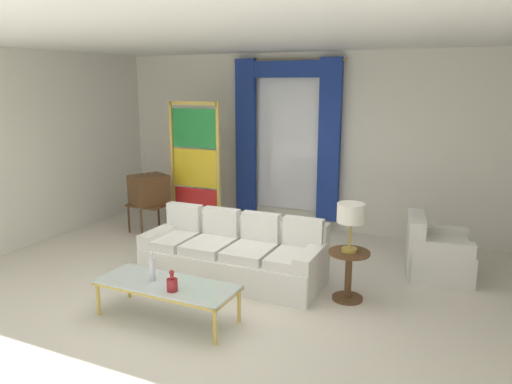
{
  "coord_description": "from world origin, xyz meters",
  "views": [
    {
      "loc": [
        2.74,
        -4.99,
        2.51
      ],
      "look_at": [
        -0.03,
        0.9,
        1.05
      ],
      "focal_mm": 34.53,
      "sensor_mm": 36.0,
      "label": 1
    }
  ],
  "objects_px": {
    "vintage_tv": "(149,191)",
    "round_side_table": "(348,271)",
    "bottle_crystal_tall": "(152,269)",
    "table_lamp_brass": "(351,215)",
    "coffee_table": "(167,286)",
    "couch_white_long": "(235,255)",
    "bottle_blue_decanter": "(172,284)",
    "peacock_figurine": "(213,227)",
    "stained_glass_divider": "(195,171)",
    "armchair_white": "(434,254)"
  },
  "relations": [
    {
      "from": "round_side_table",
      "to": "coffee_table",
      "type": "bearing_deg",
      "value": -141.35
    },
    {
      "from": "bottle_crystal_tall",
      "to": "stained_glass_divider",
      "type": "bearing_deg",
      "value": 113.39
    },
    {
      "from": "round_side_table",
      "to": "table_lamp_brass",
      "type": "relative_size",
      "value": 1.04
    },
    {
      "from": "vintage_tv",
      "to": "table_lamp_brass",
      "type": "bearing_deg",
      "value": -17.38
    },
    {
      "from": "bottle_blue_decanter",
      "to": "bottle_crystal_tall",
      "type": "distance_m",
      "value": 0.38
    },
    {
      "from": "vintage_tv",
      "to": "table_lamp_brass",
      "type": "relative_size",
      "value": 2.36
    },
    {
      "from": "stained_glass_divider",
      "to": "table_lamp_brass",
      "type": "xyz_separation_m",
      "value": [
        3.06,
        -1.57,
        -0.03
      ]
    },
    {
      "from": "table_lamp_brass",
      "to": "bottle_crystal_tall",
      "type": "bearing_deg",
      "value": -144.2
    },
    {
      "from": "vintage_tv",
      "to": "peacock_figurine",
      "type": "distance_m",
      "value": 1.29
    },
    {
      "from": "bottle_crystal_tall",
      "to": "table_lamp_brass",
      "type": "relative_size",
      "value": 0.58
    },
    {
      "from": "bottle_blue_decanter",
      "to": "table_lamp_brass",
      "type": "xyz_separation_m",
      "value": [
        1.47,
        1.44,
        0.54
      ]
    },
    {
      "from": "bottle_blue_decanter",
      "to": "armchair_white",
      "type": "distance_m",
      "value": 3.52
    },
    {
      "from": "stained_glass_divider",
      "to": "peacock_figurine",
      "type": "distance_m",
      "value": 1.04
    },
    {
      "from": "coffee_table",
      "to": "peacock_figurine",
      "type": "relative_size",
      "value": 2.57
    },
    {
      "from": "round_side_table",
      "to": "vintage_tv",
      "type": "bearing_deg",
      "value": 162.62
    },
    {
      "from": "bottle_blue_decanter",
      "to": "stained_glass_divider",
      "type": "height_order",
      "value": "stained_glass_divider"
    },
    {
      "from": "armchair_white",
      "to": "stained_glass_divider",
      "type": "bearing_deg",
      "value": 174.85
    },
    {
      "from": "bottle_blue_decanter",
      "to": "vintage_tv",
      "type": "distance_m",
      "value": 3.45
    },
    {
      "from": "armchair_white",
      "to": "table_lamp_brass",
      "type": "height_order",
      "value": "table_lamp_brass"
    },
    {
      "from": "bottle_blue_decanter",
      "to": "vintage_tv",
      "type": "relative_size",
      "value": 0.17
    },
    {
      "from": "couch_white_long",
      "to": "stained_glass_divider",
      "type": "bearing_deg",
      "value": 135.38
    },
    {
      "from": "peacock_figurine",
      "to": "bottle_crystal_tall",
      "type": "bearing_deg",
      "value": -74.18
    },
    {
      "from": "vintage_tv",
      "to": "round_side_table",
      "type": "xyz_separation_m",
      "value": [
        3.72,
        -1.16,
        -0.37
      ]
    },
    {
      "from": "armchair_white",
      "to": "peacock_figurine",
      "type": "relative_size",
      "value": 1.58
    },
    {
      "from": "couch_white_long",
      "to": "bottle_crystal_tall",
      "type": "distance_m",
      "value": 1.41
    },
    {
      "from": "bottle_blue_decanter",
      "to": "table_lamp_brass",
      "type": "height_order",
      "value": "table_lamp_brass"
    },
    {
      "from": "bottle_blue_decanter",
      "to": "bottle_crystal_tall",
      "type": "bearing_deg",
      "value": 158.81
    },
    {
      "from": "stained_glass_divider",
      "to": "bottle_crystal_tall",
      "type": "bearing_deg",
      "value": -66.61
    },
    {
      "from": "couch_white_long",
      "to": "peacock_figurine",
      "type": "height_order",
      "value": "couch_white_long"
    },
    {
      "from": "peacock_figurine",
      "to": "table_lamp_brass",
      "type": "height_order",
      "value": "table_lamp_brass"
    },
    {
      "from": "coffee_table",
      "to": "couch_white_long",
      "type": "bearing_deg",
      "value": 84.93
    },
    {
      "from": "peacock_figurine",
      "to": "table_lamp_brass",
      "type": "relative_size",
      "value": 1.05
    },
    {
      "from": "couch_white_long",
      "to": "armchair_white",
      "type": "bearing_deg",
      "value": 26.58
    },
    {
      "from": "bottle_blue_decanter",
      "to": "peacock_figurine",
      "type": "relative_size",
      "value": 0.38
    },
    {
      "from": "round_side_table",
      "to": "table_lamp_brass",
      "type": "height_order",
      "value": "table_lamp_brass"
    },
    {
      "from": "coffee_table",
      "to": "table_lamp_brass",
      "type": "relative_size",
      "value": 2.71
    },
    {
      "from": "stained_glass_divider",
      "to": "vintage_tv",
      "type": "bearing_deg",
      "value": -148.58
    },
    {
      "from": "bottle_blue_decanter",
      "to": "coffee_table",
      "type": "bearing_deg",
      "value": 140.46
    },
    {
      "from": "coffee_table",
      "to": "armchair_white",
      "type": "bearing_deg",
      "value": 45.66
    },
    {
      "from": "coffee_table",
      "to": "peacock_figurine",
      "type": "distance_m",
      "value": 2.71
    },
    {
      "from": "couch_white_long",
      "to": "bottle_blue_decanter",
      "type": "relative_size",
      "value": 10.4
    },
    {
      "from": "bottle_crystal_tall",
      "to": "table_lamp_brass",
      "type": "distance_m",
      "value": 2.29
    },
    {
      "from": "vintage_tv",
      "to": "round_side_table",
      "type": "height_order",
      "value": "vintage_tv"
    },
    {
      "from": "bottle_crystal_tall",
      "to": "stained_glass_divider",
      "type": "relative_size",
      "value": 0.15
    },
    {
      "from": "coffee_table",
      "to": "bottle_crystal_tall",
      "type": "height_order",
      "value": "bottle_crystal_tall"
    },
    {
      "from": "vintage_tv",
      "to": "stained_glass_divider",
      "type": "relative_size",
      "value": 0.61
    },
    {
      "from": "vintage_tv",
      "to": "armchair_white",
      "type": "distance_m",
      "value": 4.57
    },
    {
      "from": "couch_white_long",
      "to": "table_lamp_brass",
      "type": "xyz_separation_m",
      "value": [
        1.51,
        -0.04,
        0.72
      ]
    },
    {
      "from": "table_lamp_brass",
      "to": "coffee_table",
      "type": "bearing_deg",
      "value": -141.35
    },
    {
      "from": "couch_white_long",
      "to": "bottle_crystal_tall",
      "type": "bearing_deg",
      "value": -102.54
    }
  ]
}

